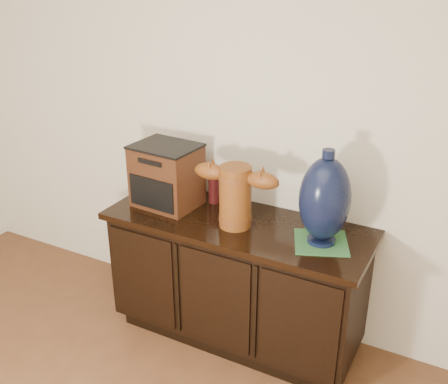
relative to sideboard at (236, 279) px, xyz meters
The scene contains 6 objects.
sideboard is the anchor object (origin of this frame).
terracotta_vessel 0.56m from the sideboard, 76.82° to the right, with size 0.47×0.18×0.34m.
tv_radio 0.71m from the sideboard, behind, with size 0.38×0.31×0.36m.
green_mat 0.60m from the sideboard, ahead, with size 0.26×0.26×0.01m, color #2E6733.
lamp_base 0.77m from the sideboard, ahead, with size 0.33×0.33×0.49m.
spray_can 0.54m from the sideboard, 145.18° to the left, with size 0.06×0.06×0.19m.
Camera 1 is at (1.12, -0.03, 2.05)m, focal length 42.00 mm.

